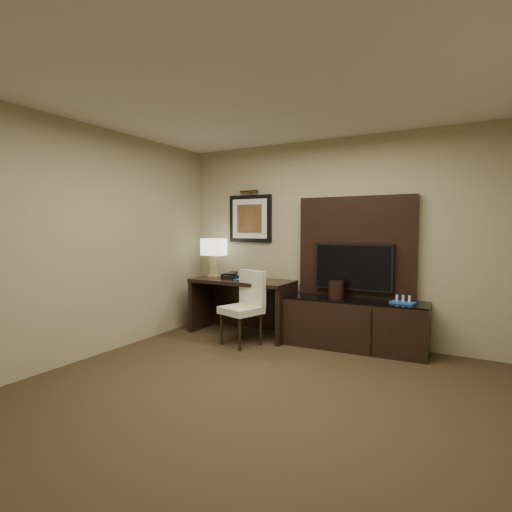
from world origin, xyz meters
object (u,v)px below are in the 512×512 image
Objects in this scene: desk at (242,307)px; minibar_tray at (403,299)px; desk_chair at (241,309)px; ice_bucket at (336,289)px; tv at (353,267)px; table_lamp at (214,258)px; desk_phone at (230,275)px; credenza at (351,324)px.

desk reaches higher than minibar_tray.
ice_bucket is (1.08, 0.55, 0.27)m from desk_chair.
minibar_tray is (0.63, -0.12, -0.35)m from tv.
tv is at bearing 3.65° from table_lamp.
table_lamp is at bearing 179.45° from ice_bucket.
desk_chair reaches higher than desk_phone.
desk_chair is 0.74m from desk_phone.
tv is 4.89× the size of desk_phone.
minibar_tray reaches higher than credenza.
desk is 0.81× the size of credenza.
desk_chair is 1.66× the size of table_lamp.
tv is at bearing 97.86° from credenza.
credenza is 0.71m from minibar_tray.
desk_chair is 1.99m from minibar_tray.
credenza is 0.72m from tv.
minibar_tray is at bearing 2.00° from ice_bucket.
desk is 0.48m from desk_phone.
desk_chair is at bearing -162.95° from minibar_tray.
tv is at bearing -1.86° from desk_phone.
desk_chair is at bearing -59.75° from desk.
credenza is at bearing 3.91° from desk.
minibar_tray is at bearing 34.56° from desk_chair.
tv reaches higher than desk_chair.
desk is 5.37× the size of minibar_tray.
credenza is (1.55, 0.10, -0.08)m from desk.
desk_phone is 0.94× the size of ice_bucket.
desk_chair is 4.27× the size of ice_bucket.
desk is at bearing 137.55° from desk_chair.
desk_phone is at bearing -171.56° from tv.
desk_chair is at bearing -34.69° from table_lamp.
desk_phone reaches higher than minibar_tray.
desk is 1.39m from ice_bucket.
credenza is at bearing -178.34° from minibar_tray.
desk_phone reaches higher than desk.
credenza is 0.47m from ice_bucket.
ice_bucket is (1.35, 0.09, 0.34)m from desk.
credenza is 1.82m from desk_phone.
credenza is 3.21× the size of table_lamp.
desk_phone is (0.36, -0.12, -0.23)m from table_lamp.
tv reaches higher than desk_phone.
minibar_tray is at bearing -1.50° from credenza.
minibar_tray is (2.16, 0.12, 0.28)m from desk.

